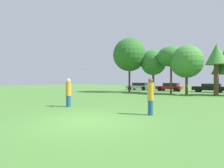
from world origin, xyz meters
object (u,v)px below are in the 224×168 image
(person_thrower, at_px, (68,92))
(tree_4, at_px, (217,56))
(frisbee, at_px, (84,67))
(tree_2, at_px, (171,57))
(parked_car_red, at_px, (170,87))
(tree_1, at_px, (153,63))
(parked_car_black, at_px, (210,88))
(tree_3, at_px, (187,62))
(tree_0, at_px, (129,55))
(parked_car_silver, at_px, (139,86))
(person_catcher, at_px, (150,96))

(person_thrower, distance_m, tree_4, 16.24)
(frisbee, distance_m, tree_2, 15.66)
(person_thrower, bearing_deg, parked_car_red, 89.62)
(person_thrower, height_order, tree_1, tree_1)
(tree_4, bearing_deg, parked_car_black, 100.09)
(frisbee, xyz_separation_m, tree_3, (2.64, 15.18, 1.47))
(tree_4, bearing_deg, tree_2, 166.29)
(person_thrower, height_order, parked_car_black, person_thrower)
(tree_0, xyz_separation_m, parked_car_black, (9.43, 6.23, -4.57))
(parked_car_black, bearing_deg, parked_car_silver, -0.87)
(person_thrower, distance_m, tree_0, 16.27)
(frisbee, height_order, parked_car_silver, frisbee)
(frisbee, xyz_separation_m, tree_2, (0.75, 15.49, 2.23))
(tree_0, relative_size, tree_1, 1.29)
(tree_0, bearing_deg, parked_car_red, 58.36)
(tree_2, bearing_deg, parked_car_red, 106.96)
(tree_2, bearing_deg, tree_4, -13.71)
(tree_2, bearing_deg, person_thrower, -97.64)
(tree_2, height_order, parked_car_black, tree_2)
(parked_car_silver, height_order, parked_car_black, parked_car_silver)
(frisbee, distance_m, tree_4, 15.49)
(parked_car_silver, bearing_deg, parked_car_red, 175.99)
(frisbee, relative_size, tree_3, 0.05)
(tree_1, relative_size, tree_2, 0.99)
(person_catcher, xyz_separation_m, tree_2, (-3.26, 15.47, 3.72))
(person_thrower, relative_size, frisbee, 5.92)
(person_catcher, relative_size, parked_car_red, 0.43)
(tree_2, distance_m, parked_car_silver, 10.65)
(person_catcher, height_order, tree_3, tree_3)
(frisbee, distance_m, parked_car_silver, 23.17)
(tree_0, xyz_separation_m, tree_3, (7.58, -0.11, -1.37))
(parked_car_red, bearing_deg, tree_1, 83.12)
(tree_0, xyz_separation_m, tree_1, (3.02, 1.19, -1.13))
(person_thrower, relative_size, tree_4, 0.32)
(tree_1, xyz_separation_m, tree_2, (2.67, -1.00, 0.52))
(parked_car_black, bearing_deg, tree_1, 40.57)
(tree_1, xyz_separation_m, tree_3, (4.56, -1.30, -0.24))
(person_thrower, height_order, parked_car_red, person_thrower)
(parked_car_red, bearing_deg, person_catcher, 105.75)
(tree_3, xyz_separation_m, parked_car_black, (1.85, 6.34, -3.19))
(tree_2, distance_m, tree_3, 2.06)
(tree_4, bearing_deg, person_thrower, -116.52)
(parked_car_red, xyz_separation_m, parked_car_black, (5.58, -0.02, -0.02))
(person_catcher, distance_m, tree_0, 18.23)
(frisbee, height_order, tree_4, tree_4)
(tree_3, bearing_deg, parked_car_black, 73.75)
(tree_2, relative_size, parked_car_silver, 1.34)
(parked_car_silver, bearing_deg, tree_0, 105.72)
(person_catcher, xyz_separation_m, parked_car_red, (-5.10, 21.52, -0.21))
(tree_2, bearing_deg, parked_car_black, 58.25)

